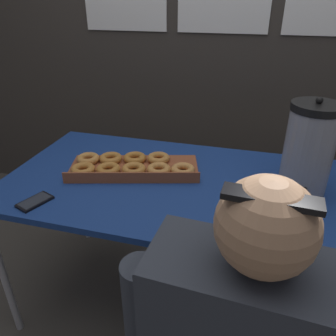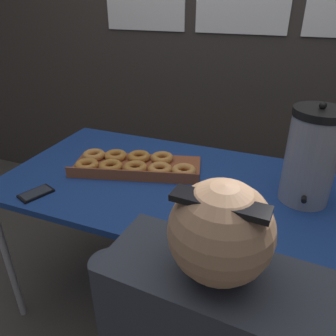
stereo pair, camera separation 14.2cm
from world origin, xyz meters
name	(u,v)px [view 1 (the left image)]	position (x,y,z in m)	size (l,w,h in m)	color
ground_plane	(181,302)	(0.00, 0.00, 0.00)	(12.00, 12.00, 0.00)	#4C473F
back_wall	(223,24)	(0.00, 1.03, 1.32)	(6.00, 0.11, 2.63)	#38332D
folding_table	(185,191)	(0.00, 0.00, 0.71)	(1.59, 0.82, 0.76)	navy
donut_box	(131,166)	(-0.27, 0.04, 0.78)	(0.64, 0.40, 0.05)	brown
coffee_urn	(309,150)	(0.48, 0.06, 0.94)	(0.19, 0.22, 0.40)	#939399
cell_phone	(35,202)	(-0.54, -0.31, 0.76)	(0.11, 0.15, 0.01)	black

